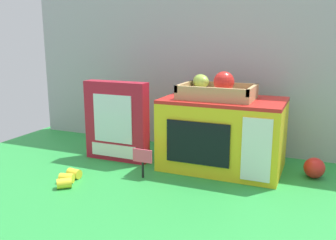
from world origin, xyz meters
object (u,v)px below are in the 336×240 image
Objects in this scene: loose_toy_apple at (314,168)px; price_sign at (142,159)px; loose_toy_banana at (68,178)px; toy_microwave at (223,134)px; cookie_set_box at (117,121)px; food_groups_crate at (216,90)px.

price_sign is at bearing -157.13° from loose_toy_apple.
loose_toy_apple reaches higher than loose_toy_banana.
toy_microwave reaches higher than loose_toy_apple.
loose_toy_banana is at bearing -146.33° from price_sign.
cookie_set_box reaches higher than loose_toy_apple.
price_sign is 0.58m from loose_toy_apple.
loose_toy_apple is (0.31, 0.02, -0.09)m from toy_microwave.
price_sign is (-0.19, -0.20, -0.22)m from food_groups_crate.
food_groups_crate is 0.85× the size of cookie_set_box.
food_groups_crate is 0.42m from loose_toy_apple.
loose_toy_banana is (-0.40, -0.33, -0.27)m from food_groups_crate.
food_groups_crate is 2.00× the size of loose_toy_banana.
toy_microwave is at bearing 3.90° from food_groups_crate.
cookie_set_box is (-0.40, -0.07, 0.02)m from toy_microwave.
loose_toy_banana is at bearing -95.38° from cookie_set_box.
toy_microwave is 0.55m from loose_toy_banana.
toy_microwave is at bearing 9.46° from cookie_set_box.
food_groups_crate is at bearing 9.86° from cookie_set_box.
cookie_set_box reaches higher than price_sign.
cookie_set_box is 0.73m from loose_toy_apple.
food_groups_crate reaches higher than price_sign.
toy_microwave is 1.39× the size of cookie_set_box.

